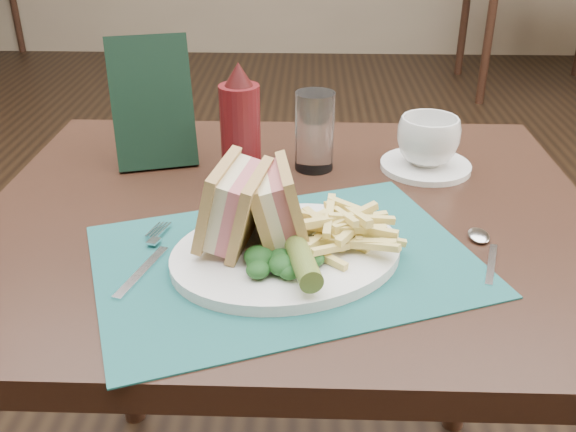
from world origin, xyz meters
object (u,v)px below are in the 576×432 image
object	(u,v)px
plate	(287,253)
sandwich_half_a	(217,203)
ketchup_bottle	(240,121)
check_presenter	(152,103)
saucer	(425,166)
table_bg_right	(541,27)
table_main	(289,398)
drinking_glass	(315,131)
placemat	(285,260)
sandwich_half_b	(260,206)
coffee_cup	(428,141)

from	to	relation	value
plate	sandwich_half_a	xyz separation A→B (m)	(-0.09, 0.01, 0.06)
ketchup_bottle	check_presenter	size ratio (longest dim) A/B	0.86
saucer	table_bg_right	bearing A→B (deg)	68.26
table_main	drinking_glass	world-z (taller)	drinking_glass
placemat	sandwich_half_a	xyz separation A→B (m)	(-0.09, 0.02, 0.07)
sandwich_half_b	ketchup_bottle	distance (m)	0.25
sandwich_half_a	sandwich_half_b	size ratio (longest dim) A/B	1.08
table_bg_right	drinking_glass	world-z (taller)	drinking_glass
placemat	sandwich_half_b	world-z (taller)	sandwich_half_b
check_presenter	placemat	bearing A→B (deg)	-69.54
sandwich_half_b	saucer	size ratio (longest dim) A/B	0.70
sandwich_half_a	drinking_glass	distance (m)	0.31
sandwich_half_a	placemat	bearing A→B (deg)	-0.27
drinking_glass	ketchup_bottle	xyz separation A→B (m)	(-0.12, -0.03, 0.03)
placemat	saucer	bearing A→B (deg)	53.06
sandwich_half_a	saucer	xyz separation A→B (m)	(0.31, 0.28, -0.07)
ketchup_bottle	check_presenter	bearing A→B (deg)	161.69
table_bg_right	sandwich_half_a	xyz separation A→B (m)	(-1.51, -3.29, 0.45)
table_bg_right	table_main	bearing A→B (deg)	-114.24
ketchup_bottle	check_presenter	xyz separation A→B (m)	(-0.15, 0.05, 0.01)
table_bg_right	sandwich_half_b	distance (m)	3.62
table_main	sandwich_half_a	size ratio (longest dim) A/B	7.99
plate	saucer	size ratio (longest dim) A/B	2.00
table_main	ketchup_bottle	xyz separation A→B (m)	(-0.08, 0.12, 0.47)
sandwich_half_b	saucer	xyz separation A→B (m)	(0.26, 0.28, -0.06)
sandwich_half_b	ketchup_bottle	world-z (taller)	ketchup_bottle
table_main	sandwich_half_b	bearing A→B (deg)	-104.12
sandwich_half_a	drinking_glass	world-z (taller)	same
table_bg_right	ketchup_bottle	bearing A→B (deg)	-116.30
sandwich_half_a	table_main	bearing A→B (deg)	66.72
table_main	ketchup_bottle	bearing A→B (deg)	124.59
plate	sandwich_half_a	size ratio (longest dim) A/B	2.66
plate	sandwich_half_a	distance (m)	0.11
sandwich_half_a	plate	bearing A→B (deg)	1.87
table_bg_right	saucer	bearing A→B (deg)	-111.74
table_bg_right	drinking_glass	distance (m)	3.34
sandwich_half_b	check_presenter	bearing A→B (deg)	115.52
sandwich_half_a	sandwich_half_b	bearing A→B (deg)	11.53
sandwich_half_b	saucer	world-z (taller)	sandwich_half_b
sandwich_half_a	check_presenter	bearing A→B (deg)	125.99
saucer	check_presenter	world-z (taller)	check_presenter
table_main	placemat	xyz separation A→B (m)	(-0.00, -0.15, 0.38)
ketchup_bottle	sandwich_half_a	bearing A→B (deg)	-91.12
drinking_glass	table_main	bearing A→B (deg)	-103.94
drinking_glass	ketchup_bottle	distance (m)	0.13
saucer	sandwich_half_a	bearing A→B (deg)	-137.61
sandwich_half_a	drinking_glass	size ratio (longest dim) A/B	0.87
table_bg_right	saucer	xyz separation A→B (m)	(-1.20, -3.00, 0.38)
saucer	coffee_cup	xyz separation A→B (m)	(0.00, 0.00, 0.05)
table_main	check_presenter	distance (m)	0.56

